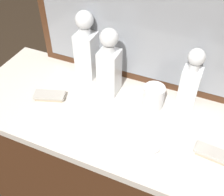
# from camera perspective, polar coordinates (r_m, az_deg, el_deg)

# --- Properties ---
(dresser) EXTENTS (1.27, 0.53, 0.92)m
(dresser) POSITION_cam_1_polar(r_m,az_deg,el_deg) (1.49, 0.00, -15.31)
(dresser) COLOR #472816
(dresser) RESTS_ON ground_plane
(dresser_mirror) EXTENTS (0.94, 0.03, 0.60)m
(dresser_mirror) POSITION_cam_1_polar(r_m,az_deg,el_deg) (1.14, 5.16, 16.13)
(dresser_mirror) COLOR #472816
(dresser_mirror) RESTS_ON dresser
(crystal_decanter_left) EXTENTS (0.08, 0.08, 0.31)m
(crystal_decanter_left) POSITION_cam_1_polar(r_m,az_deg,el_deg) (1.15, -0.57, 6.25)
(crystal_decanter_left) COLOR white
(crystal_decanter_left) RESTS_ON dresser
(crystal_decanter_far_left) EXTENTS (0.07, 0.07, 0.29)m
(crystal_decanter_far_left) POSITION_cam_1_polar(r_m,az_deg,el_deg) (1.11, 15.82, 2.30)
(crystal_decanter_far_left) COLOR white
(crystal_decanter_far_left) RESTS_ON dresser
(crystal_decanter_front) EXTENTS (0.09, 0.09, 0.32)m
(crystal_decanter_front) POSITION_cam_1_polar(r_m,az_deg,el_deg) (1.25, -5.33, 9.68)
(crystal_decanter_front) COLOR white
(crystal_decanter_front) RESTS_ON dresser
(crystal_tumbler_left) EXTENTS (0.09, 0.09, 0.10)m
(crystal_tumbler_left) POSITION_cam_1_polar(r_m,az_deg,el_deg) (1.14, 8.66, 0.15)
(crystal_tumbler_left) COLOR white
(crystal_tumbler_left) RESTS_ON dresser
(silver_brush_far_left) EXTENTS (0.16, 0.07, 0.02)m
(silver_brush_far_left) POSITION_cam_1_polar(r_m,az_deg,el_deg) (1.04, 21.07, -11.11)
(silver_brush_far_left) COLOR #B7A88C
(silver_brush_far_left) RESTS_ON dresser
(silver_brush_far_right) EXTENTS (0.14, 0.10, 0.02)m
(silver_brush_far_right) POSITION_cam_1_polar(r_m,az_deg,el_deg) (1.21, -12.90, 0.44)
(silver_brush_far_right) COLOR #B7A88C
(silver_brush_far_right) RESTS_ON dresser
(porcelain_dish) EXTENTS (0.06, 0.06, 0.01)m
(porcelain_dish) POSITION_cam_1_polar(r_m,az_deg,el_deg) (1.02, 8.22, -10.00)
(porcelain_dish) COLOR silver
(porcelain_dish) RESTS_ON dresser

